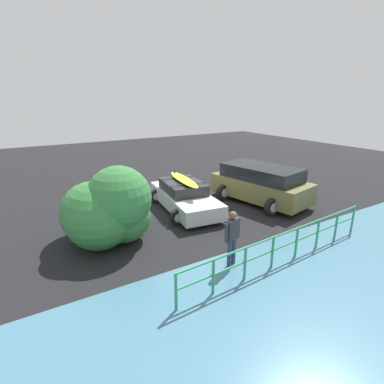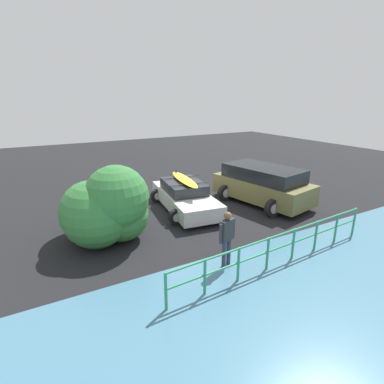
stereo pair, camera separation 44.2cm
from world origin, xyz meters
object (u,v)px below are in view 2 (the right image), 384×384
(person_bystander, at_px, (227,234))
(bush_near_left, at_px, (104,210))
(suv_car, at_px, (262,184))
(sedan_car, at_px, (185,196))

(person_bystander, distance_m, bush_near_left, 4.23)
(person_bystander, bearing_deg, bush_near_left, -52.30)
(bush_near_left, bearing_deg, person_bystander, 127.70)
(suv_car, distance_m, bush_near_left, 7.05)
(person_bystander, relative_size, bush_near_left, 0.53)
(suv_car, bearing_deg, person_bystander, 38.89)
(sedan_car, bearing_deg, suv_car, 164.46)
(suv_car, xyz_separation_m, bush_near_left, (7.04, 0.25, 0.17))
(sedan_car, height_order, bush_near_left, bush_near_left)
(suv_car, xyz_separation_m, person_bystander, (4.46, 3.60, 0.11))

